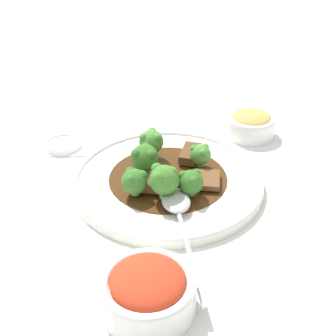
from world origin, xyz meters
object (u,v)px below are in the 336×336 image
(broccoli_floret_5, at_px, (200,154))
(broccoli_floret_4, at_px, (162,179))
(main_plate, at_px, (168,180))
(broccoli_floret_1, at_px, (134,181))
(beef_strip_0, at_px, (148,183))
(beef_strip_2, at_px, (208,180))
(side_bowl_kimchi, at_px, (145,290))
(sauce_dish, at_px, (63,145))
(side_bowl_appetizer, at_px, (251,123))
(broccoli_floret_0, at_px, (145,158))
(broccoli_floret_2, at_px, (191,182))
(serving_spoon, at_px, (178,210))
(beef_strip_3, at_px, (190,154))
(broccoli_floret_3, at_px, (151,141))
(beef_strip_1, at_px, (172,177))

(broccoli_floret_5, bearing_deg, broccoli_floret_4, 150.26)
(main_plate, bearing_deg, broccoli_floret_1, 140.22)
(beef_strip_0, bearing_deg, broccoli_floret_4, -136.06)
(beef_strip_2, distance_m, broccoli_floret_4, 0.09)
(broccoli_floret_5, distance_m, side_bowl_kimchi, 0.30)
(sauce_dish, bearing_deg, beef_strip_0, -127.70)
(beef_strip_2, height_order, side_bowl_appetizer, side_bowl_appetizer)
(sauce_dish, bearing_deg, broccoli_floret_0, -122.13)
(main_plate, bearing_deg, broccoli_floret_2, -140.87)
(serving_spoon, bearing_deg, sauce_dish, 48.95)
(beef_strip_3, height_order, side_bowl_appetizer, side_bowl_appetizer)
(broccoli_floret_1, bearing_deg, broccoli_floret_3, -6.21)
(broccoli_floret_3, xyz_separation_m, serving_spoon, (-0.16, -0.06, -0.02))
(broccoli_floret_3, relative_size, broccoli_floret_4, 0.93)
(side_bowl_appetizer, bearing_deg, serving_spoon, 156.90)
(beef_strip_1, xyz_separation_m, side_bowl_kimchi, (-0.25, 0.01, 0.01))
(broccoli_floret_2, height_order, side_bowl_kimchi, same)
(broccoli_floret_0, relative_size, side_bowl_kimchi, 0.48)
(broccoli_floret_0, xyz_separation_m, broccoli_floret_3, (0.06, -0.00, -0.00))
(broccoli_floret_0, relative_size, broccoli_floret_2, 1.31)
(beef_strip_3, bearing_deg, broccoli_floret_1, 145.56)
(beef_strip_2, bearing_deg, broccoli_floret_4, 123.81)
(broccoli_floret_3, bearing_deg, broccoli_floret_2, -145.08)
(beef_strip_1, distance_m, broccoli_floret_5, 0.07)
(sauce_dish, bearing_deg, beef_strip_1, -117.98)
(serving_spoon, relative_size, sauce_dish, 3.45)
(main_plate, xyz_separation_m, beef_strip_1, (-0.01, -0.01, 0.01))
(beef_strip_0, height_order, sauce_dish, beef_strip_0)
(side_bowl_appetizer, bearing_deg, broccoli_floret_4, 149.04)
(main_plate, xyz_separation_m, broccoli_floret_5, (0.04, -0.05, 0.03))
(main_plate, bearing_deg, beef_strip_0, 140.87)
(side_bowl_appetizer, bearing_deg, beef_strip_3, 138.62)
(main_plate, relative_size, broccoli_floret_3, 6.14)
(beef_strip_1, height_order, broccoli_floret_2, broccoli_floret_2)
(main_plate, relative_size, sauce_dish, 4.66)
(broccoli_floret_2, relative_size, sauce_dish, 0.62)
(broccoli_floret_1, xyz_separation_m, serving_spoon, (-0.04, -0.07, -0.02))
(beef_strip_3, xyz_separation_m, broccoli_floret_4, (-0.12, 0.04, 0.03))
(broccoli_floret_4, height_order, broccoli_floret_5, broccoli_floret_4)
(broccoli_floret_4, bearing_deg, side_bowl_appetizer, -30.96)
(sauce_dish, bearing_deg, beef_strip_3, -100.34)
(broccoli_floret_3, distance_m, broccoli_floret_5, 0.09)
(side_bowl_appetizer, bearing_deg, beef_strip_2, 158.55)
(broccoli_floret_2, xyz_separation_m, broccoli_floret_5, (0.08, -0.01, -0.00))
(broccoli_floret_5, bearing_deg, beef_strip_0, 131.36)
(main_plate, bearing_deg, broccoli_floret_0, 93.52)
(broccoli_floret_0, height_order, broccoli_floret_2, broccoli_floret_0)
(beef_strip_0, height_order, broccoli_floret_5, broccoli_floret_5)
(broccoli_floret_1, xyz_separation_m, side_bowl_kimchi, (-0.21, -0.04, -0.01))
(serving_spoon, bearing_deg, beef_strip_3, -3.37)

